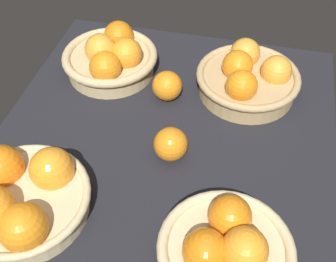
# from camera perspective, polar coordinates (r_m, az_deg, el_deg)

# --- Properties ---
(market_tray) EXTENTS (0.84, 0.72, 0.03)m
(market_tray) POSITION_cam_1_polar(r_m,az_deg,el_deg) (0.92, -0.90, -2.61)
(market_tray) COLOR black
(market_tray) RESTS_ON ground
(basket_far_left) EXTENTS (0.25, 0.25, 0.11)m
(basket_far_left) POSITION_cam_1_polar(r_m,az_deg,el_deg) (0.82, -18.82, -8.30)
(basket_far_left) COLOR #D3BC8C
(basket_far_left) RESTS_ON market_tray
(basket_near_right) EXTENTS (0.24, 0.24, 0.11)m
(basket_near_right) POSITION_cam_1_polar(r_m,az_deg,el_deg) (1.03, 10.51, 6.91)
(basket_near_right) COLOR tan
(basket_near_right) RESTS_ON market_tray
(basket_near_left) EXTENTS (0.22, 0.22, 0.12)m
(basket_near_left) POSITION_cam_1_polar(r_m,az_deg,el_deg) (0.72, 7.55, -15.36)
(basket_near_left) COLOR #D3BC8C
(basket_near_left) RESTS_ON market_tray
(basket_far_right) EXTENTS (0.23, 0.23, 0.11)m
(basket_far_right) POSITION_cam_1_polar(r_m,az_deg,el_deg) (1.08, -7.49, 9.55)
(basket_far_right) COLOR tan
(basket_far_right) RESTS_ON market_tray
(loose_orange_front_gap) EXTENTS (0.07, 0.07, 0.07)m
(loose_orange_front_gap) POSITION_cam_1_polar(r_m,az_deg,el_deg) (0.87, 0.36, -1.74)
(loose_orange_front_gap) COLOR orange
(loose_orange_front_gap) RESTS_ON market_tray
(loose_orange_back_gap) EXTENTS (0.07, 0.07, 0.07)m
(loose_orange_back_gap) POSITION_cam_1_polar(r_m,az_deg,el_deg) (1.00, -0.11, 5.97)
(loose_orange_back_gap) COLOR orange
(loose_orange_back_gap) RESTS_ON market_tray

